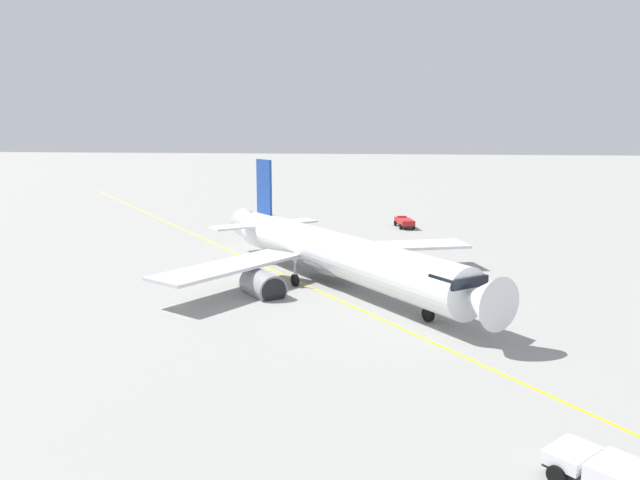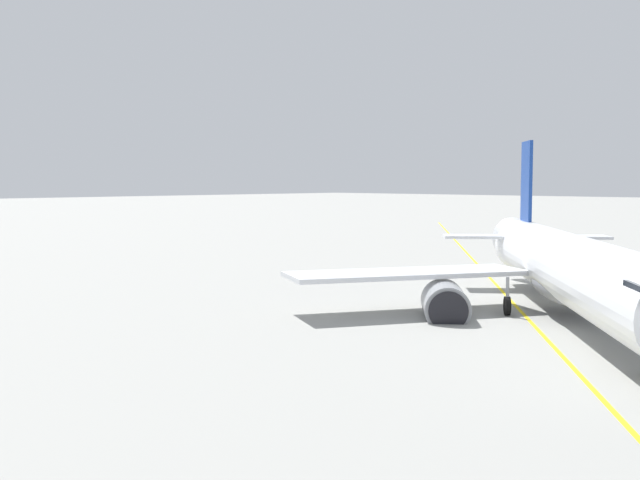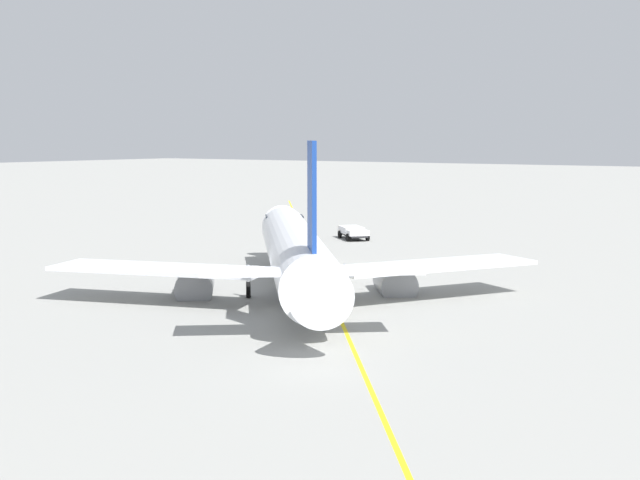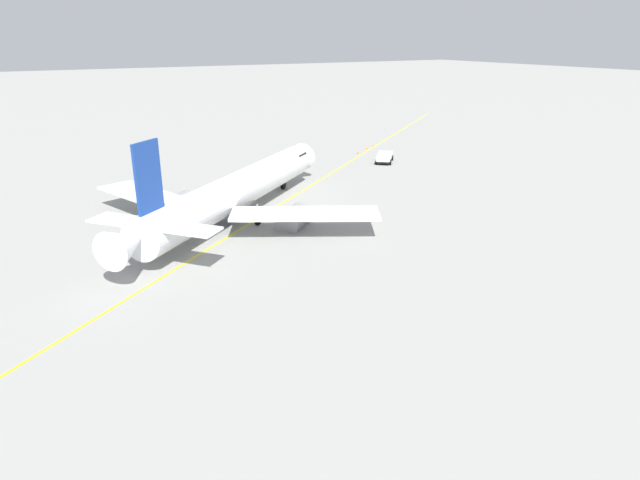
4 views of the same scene
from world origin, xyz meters
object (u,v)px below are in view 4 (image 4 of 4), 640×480
Objects in this scene: safety_cone_near at (358,152)px; safety_cone_far at (373,144)px; safety_cone_mid at (367,147)px; pushback_tug_truck at (385,157)px; airliner_main at (234,195)px.

safety_cone_near and safety_cone_far have the same top height.
safety_cone_mid is 1.00× the size of safety_cone_far.
safety_cone_mid is at bearing -144.15° from safety_cone_far.
pushback_tug_truck is 10.71m from safety_cone_mid.
safety_cone_near is at bearing -3.81° from airliner_main.
safety_cone_near is (30.62, 22.16, -2.37)m from airliner_main.
safety_cone_far is at bearing -165.10° from pushback_tug_truck.
safety_cone_near and safety_cone_mid have the same top height.
pushback_tug_truck is 9.43× the size of safety_cone_far.
safety_cone_near is 1.00× the size of safety_cone_far.
airliner_main is at bearing -144.11° from safety_cone_far.
airliner_main reaches higher than pushback_tug_truck.
airliner_main is 37.87m from safety_cone_near.
safety_cone_mid is (34.24, 24.78, -2.37)m from airliner_main.
pushback_tug_truck is at bearing -90.03° from safety_cone_near.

